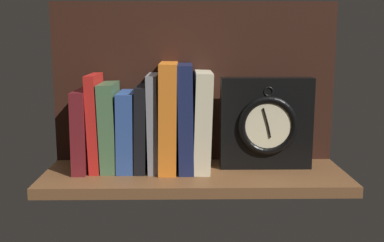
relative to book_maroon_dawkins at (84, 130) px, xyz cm
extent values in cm
cube|color=brown|center=(27.07, -3.30, -11.01)|extent=(72.28, 24.76, 2.50)
cube|color=black|center=(27.07, 8.48, 10.64)|extent=(72.28, 1.20, 40.79)
cube|color=maroon|center=(0.00, 0.00, 0.00)|extent=(3.45, 14.73, 19.56)
cube|color=red|center=(3.09, 0.00, 1.87)|extent=(2.85, 12.84, 23.30)
cube|color=#476B44|center=(6.45, 0.00, 0.81)|extent=(4.24, 12.62, 21.22)
cube|color=#2D4C8E|center=(10.60, 0.00, -0.27)|extent=(4.18, 13.15, 19.03)
cube|color=black|center=(14.21, 0.00, 0.50)|extent=(3.18, 13.33, 20.58)
cube|color=gray|center=(17.08, 0.00, 1.85)|extent=(2.69, 13.51, 23.25)
cube|color=orange|center=(20.68, 0.00, 3.21)|extent=(4.53, 15.76, 26.00)
cube|color=#192147|center=(24.83, 0.00, 3.04)|extent=(3.88, 15.23, 25.65)
cube|color=beige|center=(28.89, 0.00, 2.14)|extent=(4.68, 15.06, 23.92)
cube|color=black|center=(44.57, 0.50, 1.42)|extent=(22.36, 4.71, 22.36)
torus|color=black|center=(44.57, -2.26, 1.28)|extent=(14.33, 1.76, 14.33)
cylinder|color=beige|center=(44.57, -2.26, 1.28)|extent=(11.57, 0.60, 11.57)
cube|color=black|center=(44.88, -2.76, -0.10)|extent=(0.90, 0.30, 2.83)
cube|color=black|center=(43.92, -2.76, 3.45)|extent=(1.58, 0.30, 4.42)
torus|color=black|center=(44.57, -1.86, 9.45)|extent=(2.44, 0.44, 2.44)
camera|label=1|loc=(24.64, -109.96, 22.09)|focal=42.99mm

